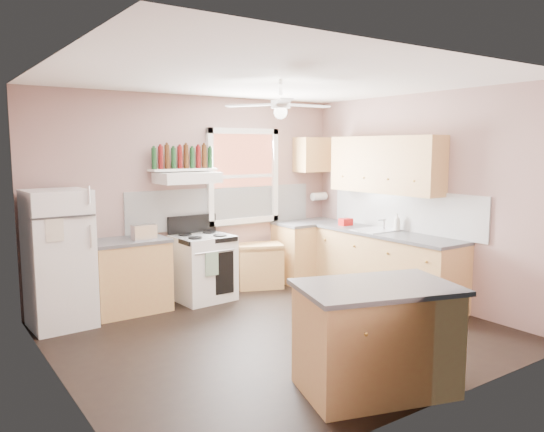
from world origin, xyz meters
TOP-DOWN VIEW (x-y plane):
  - floor at (0.00, 0.00)m, footprint 4.50×4.50m
  - ceiling at (0.00, 0.00)m, footprint 4.50×4.50m
  - wall_back at (0.00, 2.02)m, footprint 4.50×0.05m
  - wall_right at (2.27, 0.00)m, footprint 0.05×4.00m
  - wall_left at (-2.27, 0.00)m, footprint 0.05×4.00m
  - backsplash_back at (0.45, 1.99)m, footprint 2.90×0.03m
  - backsplash_right at (2.23, 0.30)m, footprint 0.03×2.60m
  - window_view at (0.75, 1.98)m, footprint 1.00×0.02m
  - window_frame at (0.75, 1.96)m, footprint 1.16×0.07m
  - refrigerator at (-1.89, 1.60)m, footprint 0.68×0.67m
  - base_cabinet_left at (-1.06, 1.70)m, footprint 0.90×0.60m
  - counter_left at (-1.06, 1.70)m, footprint 0.92×0.62m
  - toaster at (-0.90, 1.59)m, footprint 0.28×0.16m
  - stove at (-0.08, 1.65)m, footprint 0.75×0.69m
  - range_hood at (-0.23, 1.75)m, footprint 0.78×0.50m
  - bottle_shelf at (-0.23, 1.87)m, footprint 0.90×0.26m
  - cart at (0.88, 1.75)m, footprint 0.75×0.63m
  - base_cabinet_corner at (1.75, 1.70)m, footprint 1.00×0.60m
  - base_cabinet_right at (1.95, 0.30)m, footprint 0.60×2.20m
  - counter_corner at (1.75, 1.70)m, footprint 1.02×0.62m
  - counter_right at (1.94, 0.30)m, footprint 0.62×2.22m
  - sink at (1.94, 0.50)m, footprint 0.55×0.45m
  - faucet at (2.10, 0.50)m, footprint 0.03×0.03m
  - upper_cabinet_right at (2.08, 0.50)m, footprint 0.33×1.80m
  - upper_cabinet_corner at (1.95, 1.83)m, footprint 0.60×0.33m
  - paper_towel at (2.07, 1.86)m, footprint 0.26×0.12m
  - island at (-0.14, -1.55)m, footprint 1.37×1.08m
  - island_top at (-0.14, -1.55)m, footprint 1.46×1.17m
  - ceiling_fan_hub at (0.00, 0.00)m, footprint 0.20×0.20m
  - soap_bottle at (2.13, 0.30)m, footprint 0.12×0.12m
  - red_caddy at (1.91, 1.07)m, footprint 0.18×0.12m
  - wine_bottles at (-0.23, 1.87)m, footprint 0.86×0.06m

SIDE VIEW (x-z plane):
  - floor at x=0.00m, z-range 0.00..0.00m
  - cart at x=0.88m, z-range 0.00..0.64m
  - base_cabinet_left at x=-1.06m, z-range 0.00..0.86m
  - stove at x=-0.08m, z-range 0.00..0.86m
  - base_cabinet_corner at x=1.75m, z-range 0.00..0.86m
  - base_cabinet_right at x=1.95m, z-range 0.00..0.86m
  - island at x=-0.14m, z-range 0.00..0.86m
  - refrigerator at x=-1.89m, z-range 0.00..1.55m
  - counter_left at x=-1.06m, z-range 0.86..0.90m
  - counter_corner at x=1.75m, z-range 0.86..0.90m
  - counter_right at x=1.94m, z-range 0.86..0.90m
  - island_top at x=-0.14m, z-range 0.86..0.90m
  - sink at x=1.94m, z-range 0.88..0.91m
  - red_caddy at x=1.91m, z-range 0.90..1.00m
  - faucet at x=2.10m, z-range 0.90..1.04m
  - toaster at x=-0.90m, z-range 0.90..1.08m
  - soap_bottle at x=2.13m, z-range 0.90..1.14m
  - backsplash_back at x=0.45m, z-range 0.90..1.45m
  - backsplash_right at x=2.23m, z-range 0.90..1.45m
  - paper_towel at x=2.07m, z-range 1.19..1.31m
  - wall_back at x=0.00m, z-range 0.00..2.70m
  - wall_right at x=2.27m, z-range 0.00..2.70m
  - wall_left at x=-2.27m, z-range 0.00..2.70m
  - window_view at x=0.75m, z-range 1.00..2.20m
  - window_frame at x=0.75m, z-range 0.92..2.28m
  - range_hood at x=-0.23m, z-range 1.55..1.69m
  - bottle_shelf at x=-0.23m, z-range 1.71..1.73m
  - upper_cabinet_right at x=2.08m, z-range 1.40..2.16m
  - wine_bottles at x=-0.23m, z-range 1.72..2.03m
  - upper_cabinet_corner at x=1.95m, z-range 1.64..2.16m
  - ceiling_fan_hub at x=0.00m, z-range 2.41..2.49m
  - ceiling at x=0.00m, z-range 2.70..2.70m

